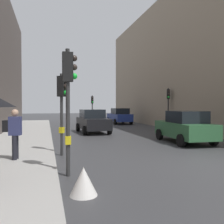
% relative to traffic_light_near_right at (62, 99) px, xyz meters
% --- Properties ---
extents(ground_plane, '(120.00, 120.00, 0.00)m').
position_rel_traffic_light_near_right_xyz_m(ground_plane, '(4.79, -3.00, -2.32)').
color(ground_plane, '#38383A').
extents(sidewalk_kerb, '(3.26, 40.00, 0.16)m').
position_rel_traffic_light_near_right_xyz_m(sidewalk_kerb, '(-1.95, 3.00, -2.24)').
color(sidewalk_kerb, '#A8A5A0').
rests_on(sidewalk_kerb, ground).
extents(building_facade_right, '(12.00, 30.20, 12.36)m').
position_rel_traffic_light_near_right_xyz_m(building_facade_right, '(15.91, 11.92, 3.86)').
color(building_facade_right, gray).
rests_on(building_facade_right, ground).
extents(traffic_light_near_right, '(0.44, 0.37, 3.36)m').
position_rel_traffic_light_near_right_xyz_m(traffic_light_near_right, '(0.00, 0.00, 0.00)').
color(traffic_light_near_right, '#2D2D2D').
rests_on(traffic_light_near_right, ground).
extents(traffic_light_far_median, '(0.24, 0.43, 3.25)m').
position_rel_traffic_light_near_right_xyz_m(traffic_light_far_median, '(4.60, 18.42, -0.08)').
color(traffic_light_far_median, '#2D2D2D').
rests_on(traffic_light_far_median, ground).
extents(traffic_light_mid_street, '(0.33, 0.45, 3.58)m').
position_rel_traffic_light_near_right_xyz_m(traffic_light_mid_street, '(9.60, 9.14, 0.15)').
color(traffic_light_mid_street, '#2D2D2D').
rests_on(traffic_light_mid_street, ground).
extents(traffic_light_near_left, '(0.43, 0.24, 3.69)m').
position_rel_traffic_light_near_right_xyz_m(traffic_light_near_left, '(0.00, -3.06, 0.22)').
color(traffic_light_near_left, '#2D2D2D').
rests_on(traffic_light_near_left, ground).
extents(car_green_estate, '(2.18, 4.28, 1.76)m').
position_rel_traffic_light_near_right_xyz_m(car_green_estate, '(6.80, 1.86, -1.44)').
color(car_green_estate, '#2D6038').
rests_on(car_green_estate, ground).
extents(car_dark_suv, '(2.20, 4.29, 1.76)m').
position_rel_traffic_light_near_right_xyz_m(car_dark_suv, '(2.76, 8.16, -1.44)').
color(car_dark_suv, black).
rests_on(car_dark_suv, ground).
extents(car_blue_van, '(2.11, 4.25, 1.76)m').
position_rel_traffic_light_near_right_xyz_m(car_blue_van, '(7.39, 16.52, -1.44)').
color(car_blue_van, navy).
rests_on(car_blue_van, ground).
extents(pedestrian_with_grey_backpack, '(0.64, 0.39, 1.77)m').
position_rel_traffic_light_near_right_xyz_m(pedestrian_with_grey_backpack, '(-1.74, -1.04, -1.16)').
color(pedestrian_with_grey_backpack, black).
rests_on(pedestrian_with_grey_backpack, sidewalk_kerb).
extents(warning_sign_triangle, '(0.64, 0.64, 0.65)m').
position_rel_traffic_light_near_right_xyz_m(warning_sign_triangle, '(0.19, -4.72, -2.00)').
color(warning_sign_triangle, silver).
rests_on(warning_sign_triangle, ground).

